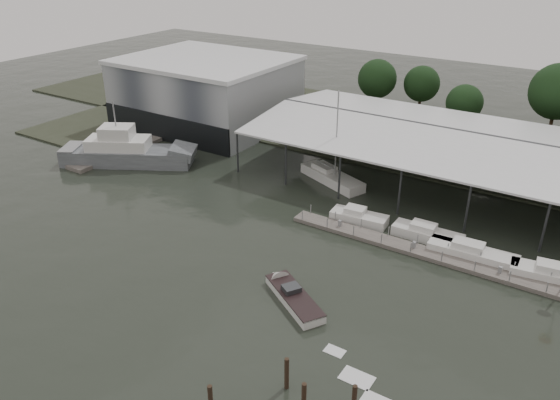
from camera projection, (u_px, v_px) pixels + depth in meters
The scene contains 14 objects.
ground at pixel (235, 256), 52.08m from camera, with size 200.00×200.00×0.00m, color black.
land_strip_far at pixel (400, 133), 83.74m from camera, with size 140.00×30.00×0.30m.
land_strip_west at pixel (155, 111), 94.15m from camera, with size 20.00×40.00×0.30m.
storage_warehouse at pixel (207, 91), 85.98m from camera, with size 24.50×20.50×10.50m.
covered_boat_shed at pixel (500, 143), 62.25m from camera, with size 58.24×24.00×6.96m.
trawler_dock at pixel (126, 149), 77.14m from camera, with size 3.00×18.00×0.50m.
floating_dock at pixel (423, 252), 52.25m from camera, with size 28.00×2.00×1.40m.
grey_trawler at pixel (128, 152), 72.26m from camera, with size 17.53×12.44×8.84m.
white_sailboat at pixel (331, 177), 67.32m from camera, with size 9.74×6.04×11.81m.
speedboat_underway at pixel (291, 294), 45.89m from camera, with size 16.88×11.00×2.00m.
moored_cruiser_0 at pixel (359, 217), 57.87m from camera, with size 6.17×2.78×1.70m.
moored_cruiser_1 at pixel (427, 234), 54.65m from camera, with size 7.00×2.28×1.70m.
moored_cruiser_2 at pixel (472, 253), 51.40m from camera, with size 8.29×2.57×1.70m.
moored_cruiser_3 at pixel (557, 276), 47.96m from camera, with size 8.04×3.21×1.70m.
Camera 1 is at (27.65, -35.03, 27.70)m, focal length 35.00 mm.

